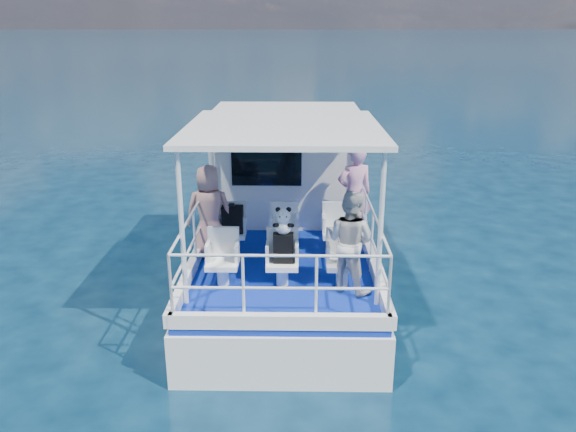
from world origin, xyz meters
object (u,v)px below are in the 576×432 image
(passenger_port_fwd, at_px, (209,212))
(passenger_stbd_aft, at_px, (350,241))
(panda, at_px, (283,221))
(backpack_center, at_px, (283,248))

(passenger_port_fwd, height_order, passenger_stbd_aft, passenger_port_fwd)
(panda, bearing_deg, passenger_port_fwd, 138.22)
(passenger_stbd_aft, distance_m, backpack_center, 0.99)
(passenger_stbd_aft, bearing_deg, passenger_port_fwd, 5.39)
(passenger_stbd_aft, height_order, panda, passenger_stbd_aft)
(passenger_port_fwd, distance_m, panda, 1.72)
(backpack_center, bearing_deg, panda, 85.91)
(passenger_stbd_aft, height_order, backpack_center, passenger_stbd_aft)
(passenger_stbd_aft, xyz_separation_m, backpack_center, (-0.97, 0.13, -0.16))
(passenger_port_fwd, distance_m, backpack_center, 1.72)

